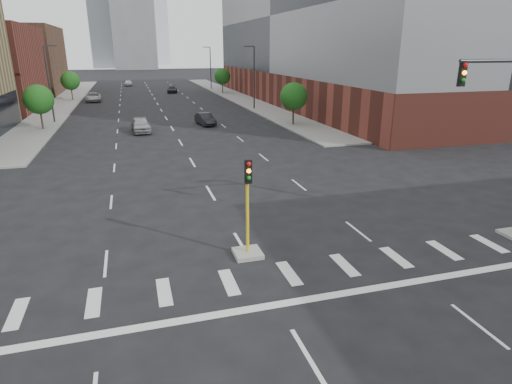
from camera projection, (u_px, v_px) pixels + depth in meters
name	position (u px, v px, depth m)	size (l,w,h in m)	color
sidewalk_left_far	(66.00, 101.00, 74.04)	(5.00, 92.00, 0.15)	gray
sidewalk_right_far	(234.00, 96.00, 82.00)	(5.00, 92.00, 0.15)	gray
building_left_far_b	(5.00, 60.00, 85.06)	(20.00, 24.00, 13.00)	brown
building_right_main	(340.00, 34.00, 69.63)	(24.00, 70.00, 22.00)	brown
tower_mid	(132.00, 16.00, 185.71)	(18.00, 18.00, 44.00)	slate
median_traffic_signal	(248.00, 236.00, 18.55)	(1.20, 1.20, 4.40)	#999993
streetlight_right_a	(253.00, 75.00, 62.71)	(1.60, 0.22, 9.07)	#2D2D30
streetlight_right_b	(210.00, 66.00, 94.57)	(1.60, 0.22, 9.07)	#2D2D30
streetlight_left	(49.00, 81.00, 51.05)	(1.60, 0.22, 9.07)	#2D2D30
tree_left_near	(39.00, 99.00, 46.86)	(3.20, 3.20, 4.85)	#382619
tree_left_far	(70.00, 81.00, 74.16)	(3.20, 3.20, 4.85)	#382619
tree_right_near	(294.00, 96.00, 49.73)	(3.20, 3.20, 4.85)	#382619
tree_right_far	(222.00, 76.00, 86.14)	(3.20, 3.20, 4.85)	#382619
car_near_left	(141.00, 125.00, 46.54)	(1.93, 4.81, 1.64)	#A4A5A9
car_mid_right	(205.00, 119.00, 50.99)	(1.48, 4.23, 1.40)	black
car_far_left	(93.00, 97.00, 73.71)	(2.46, 5.34, 1.48)	#B2B2B2
car_deep_right	(172.00, 89.00, 88.36)	(1.86, 4.59, 1.33)	black
car_distant	(128.00, 83.00, 104.64)	(1.69, 4.20, 1.43)	silver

